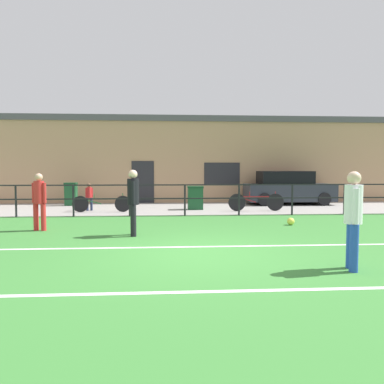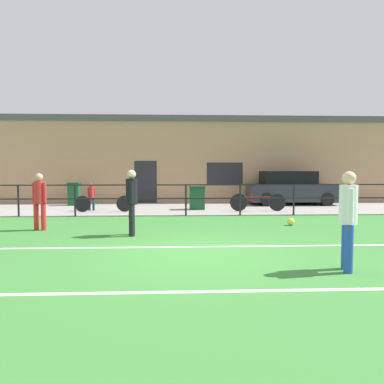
{
  "view_description": "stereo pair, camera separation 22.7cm",
  "coord_description": "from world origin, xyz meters",
  "px_view_note": "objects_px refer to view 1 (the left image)",
  "views": [
    {
      "loc": [
        -0.61,
        -7.34,
        1.71
      ],
      "look_at": [
        0.14,
        4.16,
        0.98
      ],
      "focal_mm": 34.37,
      "sensor_mm": 36.0,
      "label": 1
    },
    {
      "loc": [
        -0.39,
        -7.35,
        1.71
      ],
      "look_at": [
        0.14,
        4.16,
        0.98
      ],
      "focal_mm": 34.37,
      "sensor_mm": 36.0,
      "label": 2
    }
  ],
  "objects_px": {
    "parked_car_red": "(288,189)",
    "player_goalkeeper": "(133,198)",
    "player_striker": "(39,198)",
    "bicycle_parked_1": "(102,204)",
    "trash_bin_0": "(195,198)",
    "bicycle_parked_2": "(256,202)",
    "soccer_ball_match": "(291,221)",
    "player_winger": "(353,214)",
    "trash_bin_1": "(71,194)",
    "spectator_child": "(89,195)"
  },
  "relations": [
    {
      "from": "soccer_ball_match",
      "to": "spectator_child",
      "type": "bearing_deg",
      "value": 148.94
    },
    {
      "from": "player_striker",
      "to": "parked_car_red",
      "type": "height_order",
      "value": "parked_car_red"
    },
    {
      "from": "player_winger",
      "to": "bicycle_parked_2",
      "type": "distance_m",
      "value": 8.61
    },
    {
      "from": "player_winger",
      "to": "bicycle_parked_2",
      "type": "height_order",
      "value": "player_winger"
    },
    {
      "from": "parked_car_red",
      "to": "trash_bin_1",
      "type": "xyz_separation_m",
      "value": [
        -10.2,
        0.05,
        -0.21
      ]
    },
    {
      "from": "player_goalkeeper",
      "to": "trash_bin_1",
      "type": "relative_size",
      "value": 1.59
    },
    {
      "from": "player_striker",
      "to": "soccer_ball_match",
      "type": "height_order",
      "value": "player_striker"
    },
    {
      "from": "player_goalkeeper",
      "to": "player_striker",
      "type": "height_order",
      "value": "player_goalkeeper"
    },
    {
      "from": "trash_bin_1",
      "to": "soccer_ball_match",
      "type": "bearing_deg",
      "value": -37.8
    },
    {
      "from": "soccer_ball_match",
      "to": "bicycle_parked_1",
      "type": "xyz_separation_m",
      "value": [
        -6.34,
        3.66,
        0.24
      ]
    },
    {
      "from": "player_striker",
      "to": "soccer_ball_match",
      "type": "distance_m",
      "value": 7.35
    },
    {
      "from": "player_goalkeeper",
      "to": "player_striker",
      "type": "xyz_separation_m",
      "value": [
        -2.67,
        0.96,
        -0.06
      ]
    },
    {
      "from": "parked_car_red",
      "to": "soccer_ball_match",
      "type": "bearing_deg",
      "value": -107.48
    },
    {
      "from": "bicycle_parked_2",
      "to": "trash_bin_1",
      "type": "bearing_deg",
      "value": 161.13
    },
    {
      "from": "spectator_child",
      "to": "parked_car_red",
      "type": "distance_m",
      "value": 9.17
    },
    {
      "from": "player_winger",
      "to": "bicycle_parked_2",
      "type": "relative_size",
      "value": 0.74
    },
    {
      "from": "player_striker",
      "to": "soccer_ball_match",
      "type": "xyz_separation_m",
      "value": [
        7.29,
        0.52,
        -0.79
      ]
    },
    {
      "from": "player_winger",
      "to": "trash_bin_0",
      "type": "xyz_separation_m",
      "value": [
        -1.96,
        9.32,
        -0.44
      ]
    },
    {
      "from": "parked_car_red",
      "to": "spectator_child",
      "type": "bearing_deg",
      "value": -166.43
    },
    {
      "from": "player_winger",
      "to": "bicycle_parked_2",
      "type": "xyz_separation_m",
      "value": [
        0.44,
        8.58,
        -0.57
      ]
    },
    {
      "from": "spectator_child",
      "to": "player_striker",
      "type": "bearing_deg",
      "value": 64.61
    },
    {
      "from": "bicycle_parked_1",
      "to": "trash_bin_0",
      "type": "bearing_deg",
      "value": 10.8
    },
    {
      "from": "bicycle_parked_1",
      "to": "bicycle_parked_2",
      "type": "distance_m",
      "value": 6.15
    },
    {
      "from": "soccer_ball_match",
      "to": "bicycle_parked_2",
      "type": "distance_m",
      "value": 3.65
    },
    {
      "from": "soccer_ball_match",
      "to": "bicycle_parked_1",
      "type": "relative_size",
      "value": 0.1
    },
    {
      "from": "player_striker",
      "to": "trash_bin_1",
      "type": "xyz_separation_m",
      "value": [
        -0.93,
        6.89,
        -0.35
      ]
    },
    {
      "from": "soccer_ball_match",
      "to": "trash_bin_1",
      "type": "distance_m",
      "value": 10.4
    },
    {
      "from": "player_goalkeeper",
      "to": "soccer_ball_match",
      "type": "relative_size",
      "value": 7.6
    },
    {
      "from": "trash_bin_0",
      "to": "player_winger",
      "type": "bearing_deg",
      "value": -78.12
    },
    {
      "from": "player_goalkeeper",
      "to": "bicycle_parked_1",
      "type": "xyz_separation_m",
      "value": [
        -1.72,
        5.14,
        -0.6
      ]
    },
    {
      "from": "player_goalkeeper",
      "to": "trash_bin_1",
      "type": "bearing_deg",
      "value": 19.82
    },
    {
      "from": "player_striker",
      "to": "bicycle_parked_1",
      "type": "bearing_deg",
      "value": -85.49
    },
    {
      "from": "player_striker",
      "to": "spectator_child",
      "type": "height_order",
      "value": "player_striker"
    },
    {
      "from": "player_winger",
      "to": "trash_bin_0",
      "type": "height_order",
      "value": "player_winger"
    },
    {
      "from": "soccer_ball_match",
      "to": "parked_car_red",
      "type": "relative_size",
      "value": 0.05
    },
    {
      "from": "player_goalkeeper",
      "to": "player_striker",
      "type": "relative_size",
      "value": 1.06
    },
    {
      "from": "parked_car_red",
      "to": "bicycle_parked_2",
      "type": "xyz_separation_m",
      "value": [
        -2.19,
        -2.69,
        -0.39
      ]
    },
    {
      "from": "trash_bin_1",
      "to": "bicycle_parked_1",
      "type": "bearing_deg",
      "value": -55.4
    },
    {
      "from": "player_goalkeeper",
      "to": "soccer_ball_match",
      "type": "xyz_separation_m",
      "value": [
        4.62,
        1.48,
        -0.85
      ]
    },
    {
      "from": "player_goalkeeper",
      "to": "spectator_child",
      "type": "height_order",
      "value": "player_goalkeeper"
    },
    {
      "from": "bicycle_parked_2",
      "to": "trash_bin_0",
      "type": "height_order",
      "value": "trash_bin_0"
    },
    {
      "from": "parked_car_red",
      "to": "trash_bin_1",
      "type": "relative_size",
      "value": 3.87
    },
    {
      "from": "player_winger",
      "to": "spectator_child",
      "type": "relative_size",
      "value": 1.51
    },
    {
      "from": "bicycle_parked_1",
      "to": "trash_bin_1",
      "type": "height_order",
      "value": "trash_bin_1"
    },
    {
      "from": "player_goalkeeper",
      "to": "bicycle_parked_1",
      "type": "height_order",
      "value": "player_goalkeeper"
    },
    {
      "from": "soccer_ball_match",
      "to": "bicycle_parked_2",
      "type": "relative_size",
      "value": 0.1
    },
    {
      "from": "parked_car_red",
      "to": "player_goalkeeper",
      "type": "bearing_deg",
      "value": -130.29
    },
    {
      "from": "parked_car_red",
      "to": "player_striker",
      "type": "bearing_deg",
      "value": -143.6
    },
    {
      "from": "player_goalkeeper",
      "to": "trash_bin_0",
      "type": "distance_m",
      "value": 6.21
    },
    {
      "from": "soccer_ball_match",
      "to": "bicycle_parked_1",
      "type": "distance_m",
      "value": 7.32
    }
  ]
}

